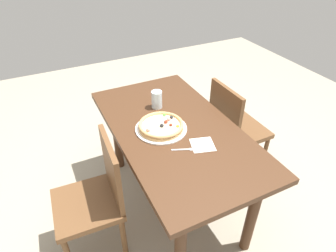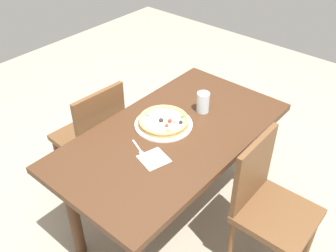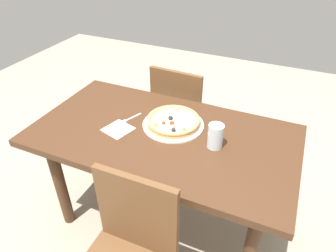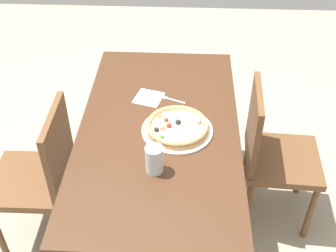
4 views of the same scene
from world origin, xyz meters
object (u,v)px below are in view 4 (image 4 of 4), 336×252
object	(u,v)px
drinking_glass	(154,159)
napkin	(149,98)
pizza	(177,126)
fork	(168,99)
chair_far	(41,174)
dining_table	(159,143)
chair_near	(272,152)
plate	(177,130)

from	to	relation	value
drinking_glass	napkin	distance (m)	0.54
pizza	fork	size ratio (longest dim) A/B	1.90
chair_far	napkin	world-z (taller)	chair_far
fork	napkin	world-z (taller)	fork
dining_table	chair_near	bearing A→B (deg)	-78.72
dining_table	napkin	bearing A→B (deg)	16.47
pizza	fork	xyz separation A→B (m)	(0.26, 0.05, -0.03)
fork	chair_far	bearing A→B (deg)	50.21
dining_table	drinking_glass	world-z (taller)	drinking_glass
chair_near	chair_far	bearing A→B (deg)	-76.36
dining_table	pizza	size ratio (longest dim) A/B	4.77
napkin	drinking_glass	bearing A→B (deg)	-172.76
pizza	dining_table	bearing A→B (deg)	74.46
chair_near	fork	xyz separation A→B (m)	(0.12, 0.57, 0.26)
dining_table	chair_near	distance (m)	0.63
plate	chair_near	bearing A→B (deg)	-74.21
chair_far	napkin	xyz separation A→B (m)	(0.34, -0.53, 0.26)
drinking_glass	napkin	world-z (taller)	drinking_glass
dining_table	drinking_glass	bearing A→B (deg)	179.39
dining_table	fork	distance (m)	0.26
chair_near	drinking_glass	xyz separation A→B (m)	(-0.41, 0.61, 0.32)
chair_near	drinking_glass	size ratio (longest dim) A/B	6.63
chair_near	pizza	bearing A→B (deg)	-71.02
chair_far	plate	distance (m)	0.75
dining_table	drinking_glass	size ratio (longest dim) A/B	11.00
chair_far	napkin	size ratio (longest dim) A/B	6.18
dining_table	chair_near	xyz separation A→B (m)	(0.12, -0.60, -0.15)
plate	fork	size ratio (longest dim) A/B	2.17
pizza	fork	bearing A→B (deg)	11.77
napkin	dining_table	bearing A→B (deg)	-163.53
dining_table	chair_far	distance (m)	0.63
chair_far	drinking_glass	xyz separation A→B (m)	(-0.19, -0.60, 0.32)
napkin	chair_near	bearing A→B (deg)	-99.97
plate	drinking_glass	bearing A→B (deg)	160.80
napkin	fork	bearing A→B (deg)	-91.59
dining_table	napkin	distance (m)	0.27
dining_table	fork	xyz separation A→B (m)	(0.24, -0.04, 0.11)
fork	pizza	bearing A→B (deg)	124.09
chair_far	fork	xyz separation A→B (m)	(0.34, -0.64, 0.26)
dining_table	fork	world-z (taller)	fork
dining_table	pizza	bearing A→B (deg)	-105.54
chair_near	dining_table	bearing A→B (deg)	-75.52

